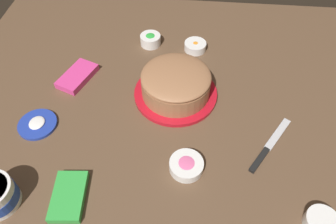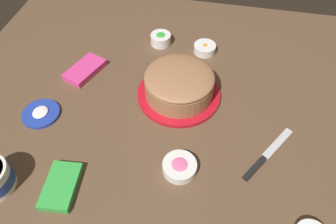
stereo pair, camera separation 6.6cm
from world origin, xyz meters
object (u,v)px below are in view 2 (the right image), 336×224
Objects in this scene: frosting_tub_lid at (41,113)px; sprinkle_bowl_orange at (205,48)px; frosted_cake at (179,85)px; spreading_knife at (264,158)px; candy_box_upper at (61,186)px; sprinkle_bowl_green at (161,39)px; sprinkle_bowl_pink at (180,167)px; candy_box_lower at (85,70)px.

frosting_tub_lid is 1.43× the size of sprinkle_bowl_orange.
frosted_cake reaches higher than spreading_knife.
sprinkle_bowl_orange reaches higher than candy_box_upper.
spreading_knife is at bearing 87.97° from frosting_tub_lid.
frosting_tub_lid is 0.53m from sprinkle_bowl_green.
sprinkle_bowl_pink reaches higher than candy_box_upper.
frosting_tub_lid reaches higher than spreading_knife.
spreading_knife is at bearing 90.40° from candy_box_lower.
frosted_cake is 0.29m from sprinkle_bowl_green.
sprinkle_bowl_orange is (0.02, 0.18, -0.01)m from sprinkle_bowl_green.
frosted_cake reaches higher than candy_box_lower.
frosted_cake is at bearing -169.42° from sprinkle_bowl_pink.
sprinkle_bowl_green is at bearing -138.53° from spreading_knife.
frosting_tub_lid is 0.87× the size of candy_box_upper.
candy_box_lower is 0.46m from candy_box_upper.
frosted_cake is 0.29m from sprinkle_bowl_pink.
sprinkle_bowl_orange is at bearing 137.30° from candy_box_lower.
sprinkle_bowl_pink is (0.55, 0.17, -0.01)m from sprinkle_bowl_green.
spreading_knife is at bearing 41.47° from sprinkle_bowl_green.
sprinkle_bowl_green reaches higher than frosting_tub_lid.
frosting_tub_lid is 0.23m from candy_box_lower.
candy_box_lower is 1.08× the size of candy_box_upper.
spreading_knife is at bearing 109.64° from sprinkle_bowl_pink.
frosting_tub_lid is at bearing 3.63° from candy_box_lower.
frosting_tub_lid is at bearing -148.17° from candy_box_upper.
candy_box_lower is at bearing -63.81° from sprinkle_bowl_orange.
sprinkle_bowl_green reaches higher than spreading_knife.
candy_box_lower is (-0.05, -0.36, -0.04)m from frosted_cake.
frosted_cake is 0.36m from candy_box_lower.
frosting_tub_lid is 0.29m from candy_box_upper.
frosted_cake is 0.46m from frosting_tub_lid.
spreading_knife is 0.58m from candy_box_upper.
candy_box_lower is at bearing -110.71° from spreading_knife.
sprinkle_bowl_pink is at bearing 77.07° from frosting_tub_lid.
candy_box_upper reaches higher than spreading_knife.
sprinkle_bowl_orange is at bearing 179.53° from sprinkle_bowl_pink.
candy_box_upper is at bearing -32.17° from frosted_cake.
sprinkle_bowl_orange reaches higher than frosting_tub_lid.
candy_box_lower is at bearing -128.76° from sprinkle_bowl_pink.
frosted_cake is 2.34× the size of frosting_tub_lid.
candy_box_upper is (0.45, 0.10, -0.00)m from candy_box_lower.
frosting_tub_lid is at bearing -102.93° from sprinkle_bowl_pink.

